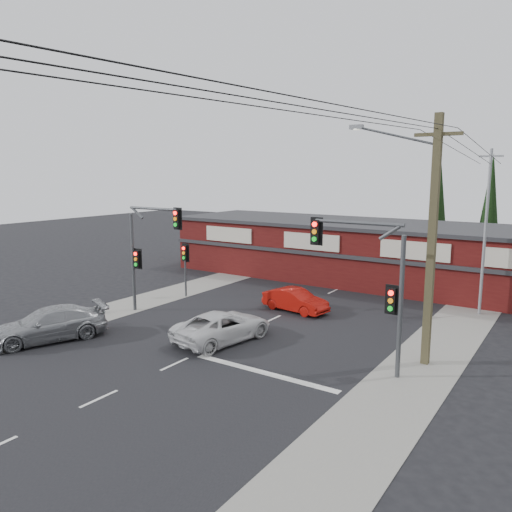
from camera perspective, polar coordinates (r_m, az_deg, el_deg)
The scene contains 18 objects.
ground at distance 23.13m, azimuth -4.50°, elevation -10.10°, with size 120.00×120.00×0.00m, color black.
road_strip at distance 27.03m, azimuth 2.12°, elevation -7.14°, with size 14.00×70.00×0.01m, color black.
verge_left at distance 32.14m, azimuth -10.93°, elevation -4.58°, with size 3.00×70.00×0.02m, color gray.
verge_right at distance 23.92m, azimuth 20.00°, elevation -9.97°, with size 3.00×70.00×0.02m, color gray.
stop_line at distance 20.08m, azimuth 0.85°, elevation -13.16°, with size 6.50×0.35×0.01m, color silver.
white_suv at distance 23.46m, azimuth -3.83°, elevation -8.02°, with size 2.31×5.00×1.39m, color silver.
silver_suv at distance 25.37m, azimuth -22.65°, elevation -7.23°, with size 2.14×5.27×1.53m, color #989A9D.
red_sedan at distance 28.31m, azimuth 4.51°, elevation -5.05°, with size 1.36×3.89×1.28m, color #AD110A.
lane_dashes at distance 22.47m, azimuth -5.94°, elevation -10.68°, with size 0.12×35.81×0.01m.
shop_building at distance 37.45m, azimuth 10.50°, elevation 0.75°, with size 27.30×8.40×4.22m.
conifer_near at distance 42.33m, azimuth 20.08°, elevation 5.89°, with size 1.80×1.80×9.25m.
conifer_far at distance 43.61m, azimuth 25.20°, elevation 5.66°, with size 1.80×1.80×9.25m.
traffic_mast_left at distance 27.88m, azimuth -12.47°, elevation 1.42°, with size 3.77×0.27×5.97m.
traffic_mast_right at distance 19.64m, azimuth 13.19°, elevation -1.93°, with size 3.96×0.27×5.97m.
pedestal_signal at distance 31.48m, azimuth -8.10°, elevation -0.34°, with size 0.55×0.27×3.38m.
utility_pole at distance 20.84m, azimuth 19.15°, elevation 2.49°, with size 4.38×0.59×10.00m.
steel_pole at distance 29.57m, azimuth 24.75°, elevation 2.73°, with size 1.20×0.16×9.00m.
power_lines at distance 15.50m, azimuth 14.99°, elevation 13.93°, with size 2.01×29.00×1.22m.
Camera 1 is at (13.55, -17.06, 7.78)m, focal length 35.00 mm.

